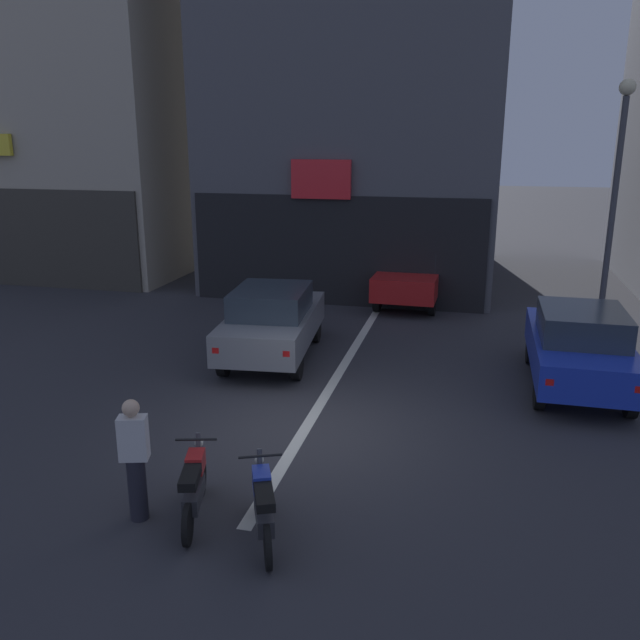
% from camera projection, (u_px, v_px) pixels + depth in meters
% --- Properties ---
extents(ground_plane, '(120.00, 120.00, 0.00)m').
position_uv_depth(ground_plane, '(304.00, 431.00, 11.12)').
color(ground_plane, '#333338').
extents(lane_centre_line, '(0.20, 18.00, 0.01)m').
position_uv_depth(lane_centre_line, '(364.00, 332.00, 16.73)').
color(lane_centre_line, silver).
rests_on(lane_centre_line, ground).
extents(car_grey_crossing_near, '(2.13, 4.25, 1.64)m').
position_uv_depth(car_grey_crossing_near, '(272.00, 320.00, 14.54)').
color(car_grey_crossing_near, black).
rests_on(car_grey_crossing_near, ground).
extents(car_blue_parked_kerbside, '(1.79, 4.11, 1.64)m').
position_uv_depth(car_blue_parked_kerbside, '(579.00, 345.00, 12.79)').
color(car_blue_parked_kerbside, black).
rests_on(car_blue_parked_kerbside, ground).
extents(car_red_down_street, '(1.87, 4.15, 1.64)m').
position_uv_depth(car_red_down_street, '(411.00, 273.00, 19.50)').
color(car_red_down_street, black).
rests_on(car_red_down_street, ground).
extents(street_lamp, '(0.36, 0.36, 6.05)m').
position_uv_depth(street_lamp, '(616.00, 186.00, 14.81)').
color(street_lamp, '#47474C').
rests_on(street_lamp, ground).
extents(motorcycle_red_row_leftmost, '(0.61, 1.63, 0.98)m').
position_uv_depth(motorcycle_red_row_leftmost, '(194.00, 486.00, 8.48)').
color(motorcycle_red_row_leftmost, black).
rests_on(motorcycle_red_row_leftmost, ground).
extents(motorcycle_blue_row_left_mid, '(0.75, 1.57, 0.98)m').
position_uv_depth(motorcycle_blue_row_left_mid, '(263.00, 505.00, 8.04)').
color(motorcycle_blue_row_left_mid, black).
rests_on(motorcycle_blue_row_left_mid, ground).
extents(person_by_motorcycles, '(0.41, 0.31, 1.67)m').
position_uv_depth(person_by_motorcycles, '(135.00, 459.00, 8.35)').
color(person_by_motorcycles, '#23232D').
rests_on(person_by_motorcycles, ground).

